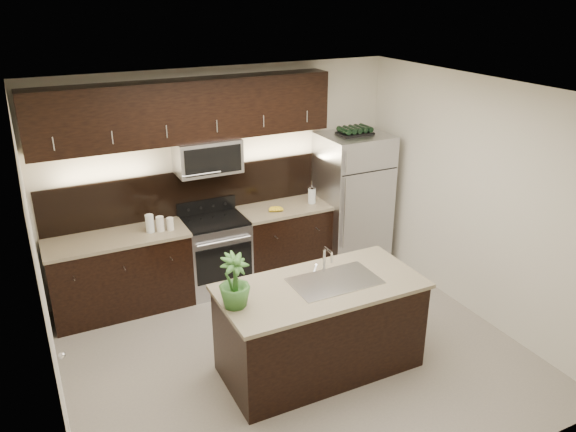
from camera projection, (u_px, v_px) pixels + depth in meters
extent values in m
plane|color=gray|center=(295.00, 353.00, 5.86)|extent=(4.50, 4.50, 0.00)
cube|color=beige|center=(223.00, 177.00, 7.01)|extent=(4.50, 0.02, 2.70)
cube|color=beige|center=(433.00, 348.00, 3.69)|extent=(4.50, 0.02, 2.70)
cube|color=beige|center=(42.00, 288.00, 4.43)|extent=(0.02, 4.00, 2.70)
cube|color=beige|center=(475.00, 199.00, 6.27)|extent=(0.02, 4.00, 2.70)
cube|color=white|center=(296.00, 93.00, 4.84)|extent=(4.50, 4.00, 0.02)
cube|color=silver|center=(62.00, 381.00, 3.90)|extent=(0.04, 0.80, 2.02)
sphere|color=silver|center=(62.00, 356.00, 4.19)|extent=(0.06, 0.06, 0.06)
cube|color=black|center=(31.00, 220.00, 4.95)|extent=(0.01, 0.32, 0.46)
cube|color=white|center=(32.00, 219.00, 4.95)|extent=(0.00, 0.24, 0.36)
cube|color=black|center=(121.00, 275.00, 6.52)|extent=(1.57, 0.62, 0.90)
cube|color=black|center=(285.00, 241.00, 7.39)|extent=(1.16, 0.62, 0.90)
cube|color=#B2B2B7|center=(216.00, 255.00, 6.99)|extent=(0.76, 0.62, 0.90)
cube|color=black|center=(214.00, 221.00, 6.82)|extent=(0.76, 0.60, 0.03)
cube|color=tan|center=(116.00, 238.00, 6.34)|extent=(1.59, 0.65, 0.04)
cube|color=tan|center=(285.00, 208.00, 7.21)|extent=(1.18, 0.65, 0.04)
cube|color=black|center=(189.00, 192.00, 6.86)|extent=(3.49, 0.02, 0.56)
cube|color=#B2B2B7|center=(208.00, 156.00, 6.61)|extent=(0.76, 0.40, 0.40)
cube|color=black|center=(187.00, 111.00, 6.35)|extent=(3.49, 0.33, 0.70)
cube|color=black|center=(320.00, 329.00, 5.49)|extent=(1.90, 0.90, 0.90)
cube|color=tan|center=(321.00, 286.00, 5.31)|extent=(1.96, 0.96, 0.04)
cube|color=silver|center=(335.00, 281.00, 5.37)|extent=(0.84, 0.50, 0.01)
cylinder|color=silver|center=(324.00, 261.00, 5.50)|extent=(0.03, 0.03, 0.24)
cylinder|color=silver|center=(328.00, 250.00, 5.38)|extent=(0.02, 0.14, 0.02)
cylinder|color=silver|center=(332.00, 258.00, 5.34)|extent=(0.02, 0.02, 0.10)
cube|color=#B2B2B7|center=(352.00, 199.00, 7.57)|extent=(0.86, 0.78, 1.79)
cube|color=black|center=(355.00, 133.00, 7.22)|extent=(0.44, 0.27, 0.03)
cylinder|color=black|center=(344.00, 131.00, 7.13)|extent=(0.07, 0.25, 0.07)
cylinder|color=black|center=(349.00, 130.00, 7.17)|extent=(0.07, 0.25, 0.07)
cylinder|color=black|center=(355.00, 129.00, 7.20)|extent=(0.07, 0.25, 0.07)
cylinder|color=black|center=(360.00, 129.00, 7.24)|extent=(0.07, 0.25, 0.07)
cylinder|color=black|center=(366.00, 128.00, 7.27)|extent=(0.07, 0.25, 0.07)
imported|color=#346528|center=(234.00, 281.00, 4.86)|extent=(0.36, 0.36, 0.50)
cylinder|color=silver|center=(150.00, 223.00, 6.41)|extent=(0.10, 0.10, 0.21)
cylinder|color=silver|center=(160.00, 224.00, 6.44)|extent=(0.09, 0.09, 0.18)
cylinder|color=silver|center=(170.00, 224.00, 6.47)|extent=(0.08, 0.08, 0.15)
cylinder|color=silver|center=(312.00, 196.00, 7.27)|extent=(0.10, 0.10, 0.20)
cylinder|color=silver|center=(312.00, 188.00, 7.23)|extent=(0.10, 0.10, 0.02)
cylinder|color=silver|center=(312.00, 184.00, 7.21)|extent=(0.01, 0.01, 0.08)
ellipsoid|color=gold|center=(272.00, 209.00, 7.03)|extent=(0.23, 0.20, 0.06)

